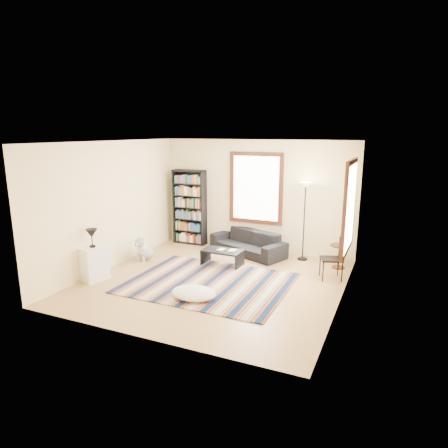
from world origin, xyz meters
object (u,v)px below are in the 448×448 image
at_px(coffee_table, 222,258).
at_px(dog, 145,248).
at_px(bookshelf, 190,207).
at_px(floor_lamp, 304,222).
at_px(white_cabinet, 94,263).
at_px(sofa, 248,242).
at_px(floor_cushion, 194,293).
at_px(folding_chair, 331,259).
at_px(side_table, 339,256).

height_order(coffee_table, dog, dog).
relative_size(bookshelf, floor_lamp, 1.08).
xyz_separation_m(bookshelf, dog, (-0.29, -1.69, -0.71)).
bearing_deg(white_cabinet, floor_lamp, 55.53).
relative_size(bookshelf, white_cabinet, 2.86).
height_order(white_cabinet, dog, white_cabinet).
bearing_deg(white_cabinet, sofa, 67.98).
height_order(sofa, coffee_table, sofa).
distance_m(floor_cushion, floor_lamp, 3.44).
bearing_deg(bookshelf, dog, -99.59).
xyz_separation_m(sofa, folding_chair, (2.19, -0.93, 0.14)).
height_order(coffee_table, floor_lamp, floor_lamp).
relative_size(bookshelf, dog, 3.50).
height_order(folding_chair, dog, folding_chair).
height_order(floor_cushion, floor_lamp, floor_lamp).
height_order(bookshelf, side_table, bookshelf).
xyz_separation_m(side_table, white_cabinet, (-4.50, -2.79, 0.08)).
bearing_deg(bookshelf, floor_cushion, -60.39).
bearing_deg(white_cabinet, bookshelf, 96.89).
bearing_deg(floor_lamp, bookshelf, 176.90).
relative_size(white_cabinet, dog, 1.22).
bearing_deg(floor_lamp, white_cabinet, -139.77).
bearing_deg(white_cabinet, floor_cushion, 14.92).
distance_m(coffee_table, floor_lamp, 2.10).
xyz_separation_m(bookshelf, coffee_table, (1.56, -1.33, -0.82)).
bearing_deg(sofa, white_cabinet, -105.20).
bearing_deg(side_table, sofa, 175.44).
bearing_deg(sofa, side_table, 17.56).
height_order(floor_lamp, folding_chair, floor_lamp).
distance_m(sofa, white_cabinet, 3.73).
distance_m(bookshelf, folding_chair, 4.19).
bearing_deg(side_table, floor_cushion, -127.84).
distance_m(sofa, coffee_table, 1.08).
bearing_deg(side_table, dog, -163.89).
bearing_deg(side_table, coffee_table, -160.39).
xyz_separation_m(folding_chair, dog, (-4.26, -0.49, -0.14)).
relative_size(side_table, dog, 0.94).
height_order(coffee_table, side_table, side_table).
relative_size(floor_cushion, folding_chair, 0.99).
xyz_separation_m(floor_lamp, side_table, (0.88, -0.28, -0.66)).
xyz_separation_m(coffee_table, floor_cushion, (0.28, -1.92, -0.07)).
xyz_separation_m(bookshelf, side_table, (4.02, -0.45, -0.73)).
distance_m(coffee_table, floor_cushion, 1.95).
bearing_deg(side_table, floor_lamp, 162.40).
bearing_deg(coffee_table, dog, -168.74).
bearing_deg(sofa, bookshelf, -166.50).
distance_m(sofa, floor_lamp, 1.51).
bearing_deg(floor_cushion, sofa, 91.25).
bearing_deg(white_cabinet, dog, 98.21).
bearing_deg(bookshelf, sofa, -8.62).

